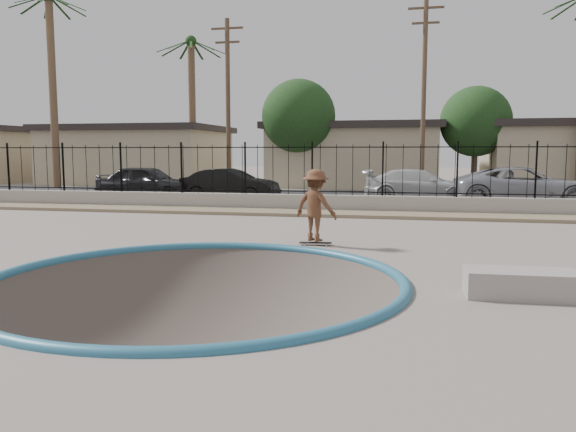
{
  "coord_description": "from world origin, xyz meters",
  "views": [
    {
      "loc": [
        3.42,
        -9.58,
        2.13
      ],
      "look_at": [
        0.91,
        2.0,
        0.77
      ],
      "focal_mm": 35.0,
      "sensor_mm": 36.0,
      "label": 1
    }
  ],
  "objects_px": {
    "skater": "(316,210)",
    "concrete_ledge": "(522,284)",
    "skateboard": "(315,243)",
    "car_c": "(420,185)",
    "car_d": "(524,186)",
    "car_b": "(230,185)",
    "car_a": "(147,182)"
  },
  "relations": [
    {
      "from": "skater",
      "to": "concrete_ledge",
      "type": "bearing_deg",
      "value": 157.31
    },
    {
      "from": "skateboard",
      "to": "car_c",
      "type": "height_order",
      "value": "car_c"
    },
    {
      "from": "skateboard",
      "to": "skater",
      "type": "bearing_deg",
      "value": -124.1
    },
    {
      "from": "concrete_ledge",
      "to": "car_d",
      "type": "bearing_deg",
      "value": 79.46
    },
    {
      "from": "skater",
      "to": "car_c",
      "type": "bearing_deg",
      "value": -77.81
    },
    {
      "from": "skateboard",
      "to": "car_c",
      "type": "bearing_deg",
      "value": 70.67
    },
    {
      "from": "skateboard",
      "to": "car_b",
      "type": "relative_size",
      "value": 0.18
    },
    {
      "from": "concrete_ledge",
      "to": "car_b",
      "type": "height_order",
      "value": "car_b"
    },
    {
      "from": "car_b",
      "to": "car_d",
      "type": "distance_m",
      "value": 12.02
    },
    {
      "from": "skater",
      "to": "concrete_ledge",
      "type": "relative_size",
      "value": 1.02
    },
    {
      "from": "car_a",
      "to": "car_b",
      "type": "height_order",
      "value": "car_a"
    },
    {
      "from": "skater",
      "to": "car_b",
      "type": "height_order",
      "value": "skater"
    },
    {
      "from": "skater",
      "to": "car_c",
      "type": "distance_m",
      "value": 12.26
    },
    {
      "from": "car_b",
      "to": "car_c",
      "type": "distance_m",
      "value": 8.11
    },
    {
      "from": "concrete_ledge",
      "to": "car_a",
      "type": "bearing_deg",
      "value": 132.23
    },
    {
      "from": "concrete_ledge",
      "to": "car_c",
      "type": "distance_m",
      "value": 16.01
    },
    {
      "from": "car_d",
      "to": "skater",
      "type": "bearing_deg",
      "value": 148.24
    },
    {
      "from": "car_a",
      "to": "car_d",
      "type": "height_order",
      "value": "car_a"
    },
    {
      "from": "skater",
      "to": "concrete_ledge",
      "type": "distance_m",
      "value": 5.47
    },
    {
      "from": "car_c",
      "to": "car_d",
      "type": "distance_m",
      "value": 4.12
    },
    {
      "from": "car_c",
      "to": "concrete_ledge",
      "type": "bearing_deg",
      "value": -172.37
    },
    {
      "from": "skater",
      "to": "car_a",
      "type": "height_order",
      "value": "skater"
    },
    {
      "from": "car_a",
      "to": "car_c",
      "type": "height_order",
      "value": "car_a"
    },
    {
      "from": "car_a",
      "to": "car_b",
      "type": "bearing_deg",
      "value": -88.91
    },
    {
      "from": "skater",
      "to": "car_b",
      "type": "relative_size",
      "value": 0.39
    },
    {
      "from": "concrete_ledge",
      "to": "car_b",
      "type": "distance_m",
      "value": 17.04
    },
    {
      "from": "skateboard",
      "to": "concrete_ledge",
      "type": "distance_m",
      "value": 5.44
    },
    {
      "from": "car_b",
      "to": "car_a",
      "type": "bearing_deg",
      "value": 94.97
    },
    {
      "from": "skateboard",
      "to": "concrete_ledge",
      "type": "height_order",
      "value": "concrete_ledge"
    },
    {
      "from": "skateboard",
      "to": "car_d",
      "type": "xyz_separation_m",
      "value": [
        6.55,
        11.22,
        0.74
      ]
    },
    {
      "from": "car_b",
      "to": "skater",
      "type": "bearing_deg",
      "value": -147.41
    },
    {
      "from": "concrete_ledge",
      "to": "skateboard",
      "type": "bearing_deg",
      "value": 133.32
    }
  ]
}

